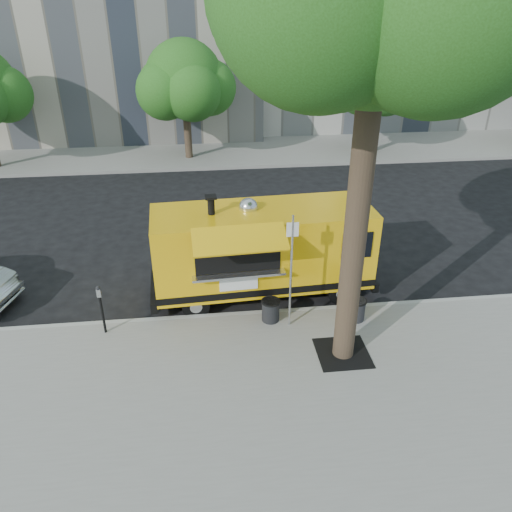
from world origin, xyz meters
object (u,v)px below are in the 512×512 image
(far_tree_b, at_px, (184,79))
(parking_meter, at_px, (101,304))
(sign_post, at_px, (291,266))
(trash_bin_right, at_px, (356,309))
(food_truck, at_px, (262,249))
(trash_bin_left, at_px, (271,310))
(far_tree_c, at_px, (375,79))

(far_tree_b, bearing_deg, parking_meter, -98.10)
(sign_post, xyz_separation_m, trash_bin_right, (1.73, 0.04, -1.39))
(trash_bin_right, bearing_deg, parking_meter, 178.53)
(sign_post, relative_size, food_truck, 0.48)
(far_tree_b, xyz_separation_m, sign_post, (2.55, -14.25, -1.98))
(parking_meter, relative_size, trash_bin_right, 2.31)
(trash_bin_right, bearing_deg, food_truck, 142.80)
(sign_post, xyz_separation_m, trash_bin_left, (-0.44, 0.25, -1.39))
(parking_meter, height_order, trash_bin_right, parking_meter)
(far_tree_c, height_order, sign_post, far_tree_c)
(trash_bin_right, bearing_deg, sign_post, -178.73)
(parking_meter, height_order, trash_bin_left, parking_meter)
(far_tree_b, relative_size, sign_post, 1.83)
(trash_bin_left, height_order, trash_bin_right, trash_bin_left)
(trash_bin_right, bearing_deg, far_tree_c, 71.27)
(far_tree_b, relative_size, trash_bin_left, 9.48)
(parking_meter, bearing_deg, trash_bin_right, -1.47)
(far_tree_c, bearing_deg, sign_post, -114.81)
(trash_bin_right, bearing_deg, far_tree_b, 106.77)
(sign_post, distance_m, trash_bin_right, 2.22)
(parking_meter, bearing_deg, far_tree_c, 51.34)
(sign_post, bearing_deg, trash_bin_left, 150.21)
(far_tree_b, bearing_deg, food_truck, -80.64)
(far_tree_c, relative_size, food_truck, 0.84)
(parking_meter, bearing_deg, far_tree_b, 81.90)
(far_tree_b, distance_m, far_tree_c, 9.01)
(parking_meter, bearing_deg, sign_post, -2.52)
(far_tree_b, distance_m, parking_meter, 14.48)
(sign_post, bearing_deg, parking_meter, 177.48)
(far_tree_b, height_order, far_tree_c, far_tree_b)
(sign_post, relative_size, trash_bin_right, 5.20)
(trash_bin_left, distance_m, trash_bin_right, 2.18)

